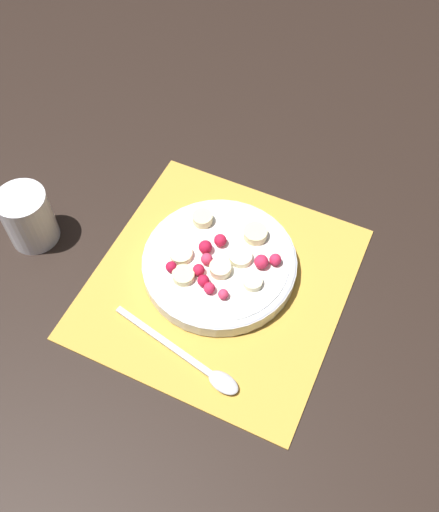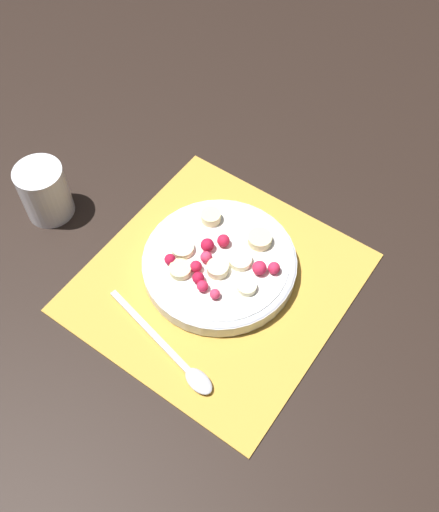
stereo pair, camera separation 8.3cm
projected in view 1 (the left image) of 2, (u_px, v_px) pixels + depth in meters
The scene contains 5 objects.
ground_plane at pixel (220, 283), 0.85m from camera, with size 3.00×3.00×0.00m, color black.
placemat at pixel (220, 282), 0.85m from camera, with size 0.37×0.36×0.01m.
fruit_bowl at pixel (220, 262), 0.84m from camera, with size 0.23×0.23×0.05m.
spoon at pixel (199, 366), 0.77m from camera, with size 0.06×0.21×0.01m.
drinking_glass at pixel (28, 217), 0.86m from camera, with size 0.08×0.08×0.09m.
Camera 1 is at (0.40, 0.18, 0.73)m, focal length 40.00 mm.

